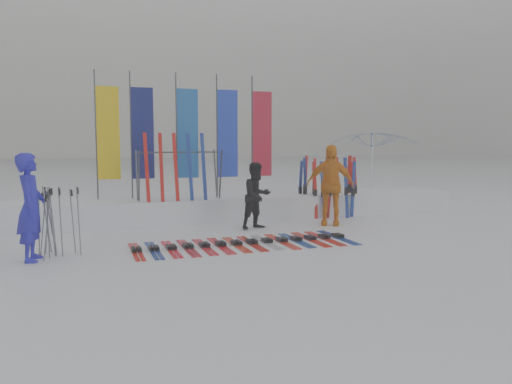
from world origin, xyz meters
name	(u,v)px	position (x,y,z in m)	size (l,w,h in m)	color
ground	(275,257)	(0.00, 0.00, 0.00)	(120.00, 120.00, 0.00)	white
snow_bank	(211,208)	(0.00, 4.60, 0.30)	(14.00, 1.60, 0.60)	white
person_blue	(31,207)	(-4.03, 1.12, 0.92)	(0.67, 0.44, 1.85)	#221FBA
person_black	(257,196)	(0.67, 2.86, 0.78)	(0.76, 0.59, 1.56)	black
person_yellow	(330,185)	(2.53, 2.78, 0.98)	(1.15, 0.48, 1.97)	orange
tent_canopy	(373,169)	(5.21, 5.07, 1.22)	(2.66, 2.72, 2.44)	white
ski_row	(245,243)	(-0.17, 1.22, 0.03)	(4.36, 1.69, 0.07)	red
pole_cluster	(53,222)	(-3.70, 1.40, 0.60)	(0.73, 0.72, 1.26)	#595B60
feather_flags	(186,134)	(-0.59, 4.84, 2.24)	(4.64, 0.17, 3.20)	#383A3F
ski_rack	(179,168)	(-0.92, 4.20, 1.38)	(2.04, 0.80, 1.23)	#383A3F
upright_skis	(329,188)	(3.21, 4.11, 0.79)	(1.54, 1.11, 1.67)	navy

